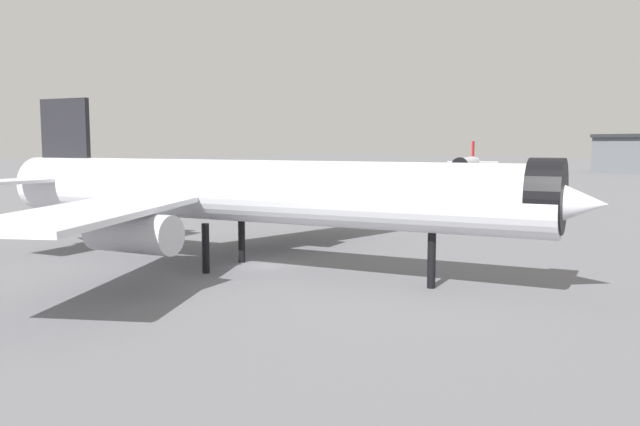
% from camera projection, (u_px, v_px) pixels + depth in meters
% --- Properties ---
extents(ground, '(900.00, 900.00, 0.00)m').
position_uv_depth(ground, '(263.00, 266.00, 57.02)').
color(ground, slate).
extents(airliner_near_gate, '(53.64, 48.02, 14.98)m').
position_uv_depth(airliner_near_gate, '(244.00, 192.00, 54.68)').
color(airliner_near_gate, silver).
rests_on(airliner_near_gate, ground).
extents(airliner_far_taxiway, '(31.96, 35.60, 11.37)m').
position_uv_depth(airliner_far_taxiway, '(467.00, 165.00, 172.69)').
color(airliner_far_taxiway, silver).
rests_on(airliner_far_taxiway, ground).
extents(baggage_tug_wing, '(3.54, 3.22, 1.85)m').
position_uv_depth(baggage_tug_wing, '(372.00, 218.00, 84.79)').
color(baggage_tug_wing, black).
rests_on(baggage_tug_wing, ground).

